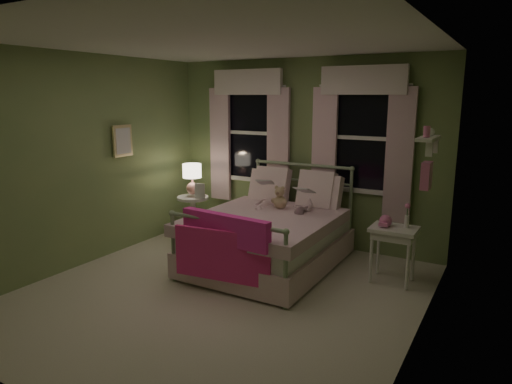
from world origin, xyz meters
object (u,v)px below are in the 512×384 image
Objects in this scene: child_left at (267,184)px; child_right at (305,192)px; bed at (270,235)px; table_lamp at (192,176)px; nightstand_right at (394,236)px; teddy_bear at (280,199)px; nightstand_left at (193,212)px.

child_left reaches higher than child_right.
bed is 1.61m from table_lamp.
nightstand_right is (1.46, 0.21, 0.17)m from bed.
child_left is at bearing 150.50° from teddy_bear.
bed is 3.18× the size of nightstand_right.
child_right is 0.98× the size of nightstand_left.
nightstand_left is (-1.47, 0.35, 0.03)m from bed.
table_lamp is 2.96m from nightstand_right.
child_right is at bearing 169.64° from nightstand_right.
child_left is 0.36m from teddy_bear.
nightstand_left is at bearing 177.16° from nightstand_right.
bed is at bearing -13.43° from nightstand_left.
nightstand_left is 1.02× the size of nightstand_right.
bed is 0.49m from teddy_bear.
table_lamp is at bearing 177.16° from nightstand_right.
table_lamp reaches higher than nightstand_right.
child_left is 0.56m from child_right.
nightstand_left is 0.54m from table_lamp.
nightstand_left is (-1.19, -0.07, -0.52)m from child_left.
nightstand_left is at bearing 176.59° from teddy_bear.
child_left is 1.30m from nightstand_left.
child_left reaches higher than table_lamp.
child_left is at bearing 123.60° from bed.
bed reaches higher than nightstand_right.
child_right is (0.56, 0.00, -0.05)m from child_left.
child_right reaches higher than nightstand_right.
nightstand_left is at bearing -4.18° from child_left.
table_lamp is (0.00, 0.00, 0.54)m from nightstand_left.
table_lamp is (-1.75, -0.07, 0.07)m from child_right.
child_right reaches higher than bed.
bed is 6.70× the size of teddy_bear.
table_lamp is at bearing 166.57° from bed.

